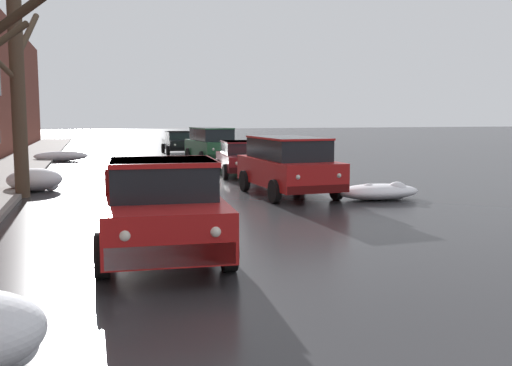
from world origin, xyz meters
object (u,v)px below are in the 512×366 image
at_px(pickup_truck_red_approaching_near_lane, 161,206).
at_px(sedan_maroon_parked_kerbside_mid, 243,157).
at_px(suv_red_parked_kerbside_close, 288,164).
at_px(bare_tree_mid_block, 19,89).
at_px(sedan_black_queued_behind_truck, 179,142).
at_px(suv_green_parked_far_down_block, 211,143).

xyz_separation_m(pickup_truck_red_approaching_near_lane, sedan_maroon_parked_kerbside_mid, (4.74, 12.74, -0.13)).
bearing_deg(sedan_maroon_parked_kerbside_mid, suv_red_parked_kerbside_close, -90.83).
distance_m(pickup_truck_red_approaching_near_lane, suv_red_parked_kerbside_close, 8.15).
relative_size(bare_tree_mid_block, pickup_truck_red_approaching_near_lane, 1.23).
bearing_deg(sedan_black_queued_behind_truck, sedan_maroon_parked_kerbside_mid, -87.39).
bearing_deg(bare_tree_mid_block, suv_green_parked_far_down_block, 54.57).
xyz_separation_m(bare_tree_mid_block, sedan_black_queued_behind_truck, (7.34, 18.38, -2.52)).
distance_m(bare_tree_mid_block, suv_green_parked_far_down_block, 14.10).
relative_size(suv_red_parked_kerbside_close, suv_green_parked_far_down_block, 0.96).
bearing_deg(suv_red_parked_kerbside_close, sedan_black_queued_behind_truck, 91.58).
xyz_separation_m(bare_tree_mid_block, suv_red_parked_kerbside_close, (7.90, -1.79, -2.29)).
bearing_deg(sedan_maroon_parked_kerbside_mid, pickup_truck_red_approaching_near_lane, -110.40).
bearing_deg(sedan_maroon_parked_kerbside_mid, suv_green_parked_far_down_block, 89.37).
relative_size(pickup_truck_red_approaching_near_lane, sedan_black_queued_behind_truck, 1.25).
bearing_deg(pickup_truck_red_approaching_near_lane, suv_red_parked_kerbside_close, 55.21).
bearing_deg(suv_green_parked_far_down_block, suv_red_parked_kerbside_close, -90.72).
bearing_deg(pickup_truck_red_approaching_near_lane, sedan_maroon_parked_kerbside_mid, 69.60).
bearing_deg(suv_green_parked_far_down_block, sedan_maroon_parked_kerbside_mid, -90.63).
bearing_deg(suv_red_parked_kerbside_close, suv_green_parked_far_down_block, 89.28).
xyz_separation_m(pickup_truck_red_approaching_near_lane, sedan_black_queued_behind_truck, (4.09, 26.86, -0.13)).
height_order(pickup_truck_red_approaching_near_lane, suv_red_parked_kerbside_close, suv_red_parked_kerbside_close).
bearing_deg(pickup_truck_red_approaching_near_lane, bare_tree_mid_block, 110.98).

